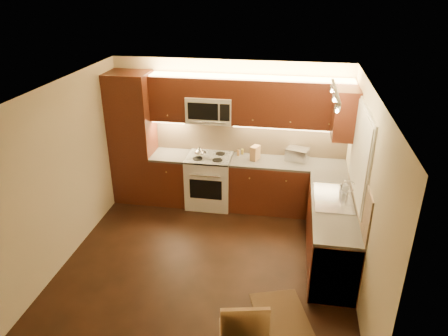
% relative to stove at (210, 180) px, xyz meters
% --- Properties ---
extents(floor, '(4.00, 4.00, 0.01)m').
position_rel_stove_xyz_m(floor, '(0.30, -1.68, -0.46)').
color(floor, black).
rests_on(floor, ground).
extents(ceiling, '(4.00, 4.00, 0.01)m').
position_rel_stove_xyz_m(ceiling, '(0.30, -1.68, 2.04)').
color(ceiling, beige).
rests_on(ceiling, ground).
extents(wall_back, '(4.00, 0.01, 2.50)m').
position_rel_stove_xyz_m(wall_back, '(0.30, 0.32, 0.79)').
color(wall_back, '#C2B28E').
rests_on(wall_back, ground).
extents(wall_front, '(4.00, 0.01, 2.50)m').
position_rel_stove_xyz_m(wall_front, '(0.30, -3.67, 0.79)').
color(wall_front, '#C2B28E').
rests_on(wall_front, ground).
extents(wall_left, '(0.01, 4.00, 2.50)m').
position_rel_stove_xyz_m(wall_left, '(-1.70, -1.68, 0.79)').
color(wall_left, '#C2B28E').
rests_on(wall_left, ground).
extents(wall_right, '(0.01, 4.00, 2.50)m').
position_rel_stove_xyz_m(wall_right, '(2.30, -1.68, 0.79)').
color(wall_right, '#C2B28E').
rests_on(wall_right, ground).
extents(pantry, '(0.70, 0.60, 2.30)m').
position_rel_stove_xyz_m(pantry, '(-1.35, 0.02, 0.69)').
color(pantry, '#40190D').
rests_on(pantry, floor).
extents(base_cab_back_left, '(0.62, 0.60, 0.86)m').
position_rel_stove_xyz_m(base_cab_back_left, '(-0.69, 0.02, -0.03)').
color(base_cab_back_left, '#40190D').
rests_on(base_cab_back_left, floor).
extents(counter_back_left, '(0.62, 0.60, 0.04)m').
position_rel_stove_xyz_m(counter_back_left, '(-0.69, 0.02, 0.42)').
color(counter_back_left, '#312F2C').
rests_on(counter_back_left, base_cab_back_left).
extents(base_cab_back_right, '(1.92, 0.60, 0.86)m').
position_rel_stove_xyz_m(base_cab_back_right, '(1.34, 0.02, -0.03)').
color(base_cab_back_right, '#40190D').
rests_on(base_cab_back_right, floor).
extents(counter_back_right, '(1.92, 0.60, 0.04)m').
position_rel_stove_xyz_m(counter_back_right, '(1.34, 0.02, 0.42)').
color(counter_back_right, '#312F2C').
rests_on(counter_back_right, base_cab_back_right).
extents(base_cab_right, '(0.60, 2.00, 0.86)m').
position_rel_stove_xyz_m(base_cab_right, '(2.00, -1.28, -0.03)').
color(base_cab_right, '#40190D').
rests_on(base_cab_right, floor).
extents(counter_right, '(0.60, 2.00, 0.04)m').
position_rel_stove_xyz_m(counter_right, '(2.00, -1.28, 0.42)').
color(counter_right, '#312F2C').
rests_on(counter_right, base_cab_right).
extents(dishwasher, '(0.58, 0.60, 0.84)m').
position_rel_stove_xyz_m(dishwasher, '(2.00, -1.98, -0.03)').
color(dishwasher, silver).
rests_on(dishwasher, floor).
extents(backsplash_back, '(3.30, 0.02, 0.60)m').
position_rel_stove_xyz_m(backsplash_back, '(0.65, 0.31, 0.74)').
color(backsplash_back, tan).
rests_on(backsplash_back, wall_back).
extents(backsplash_right, '(0.02, 2.00, 0.60)m').
position_rel_stove_xyz_m(backsplash_right, '(2.29, -1.28, 0.74)').
color(backsplash_right, tan).
rests_on(backsplash_right, wall_right).
extents(upper_cab_back_left, '(0.62, 0.35, 0.75)m').
position_rel_stove_xyz_m(upper_cab_back_left, '(-0.69, 0.15, 1.42)').
color(upper_cab_back_left, '#40190D').
rests_on(upper_cab_back_left, wall_back).
extents(upper_cab_back_right, '(1.92, 0.35, 0.75)m').
position_rel_stove_xyz_m(upper_cab_back_right, '(1.34, 0.15, 1.42)').
color(upper_cab_back_right, '#40190D').
rests_on(upper_cab_back_right, wall_back).
extents(upper_cab_bridge, '(0.76, 0.35, 0.31)m').
position_rel_stove_xyz_m(upper_cab_bridge, '(0.00, 0.15, 1.63)').
color(upper_cab_bridge, '#40190D').
rests_on(upper_cab_bridge, wall_back).
extents(upper_cab_right_corner, '(0.35, 0.50, 0.75)m').
position_rel_stove_xyz_m(upper_cab_right_corner, '(2.12, -0.28, 1.42)').
color(upper_cab_right_corner, '#40190D').
rests_on(upper_cab_right_corner, wall_right).
extents(stove, '(0.76, 0.65, 0.92)m').
position_rel_stove_xyz_m(stove, '(0.00, 0.00, 0.00)').
color(stove, silver).
rests_on(stove, floor).
extents(microwave, '(0.76, 0.38, 0.44)m').
position_rel_stove_xyz_m(microwave, '(0.00, 0.14, 1.26)').
color(microwave, silver).
rests_on(microwave, wall_back).
extents(window_frame, '(0.03, 1.44, 1.24)m').
position_rel_stove_xyz_m(window_frame, '(2.29, -1.12, 1.14)').
color(window_frame, silver).
rests_on(window_frame, wall_right).
extents(window_blinds, '(0.02, 1.36, 1.16)m').
position_rel_stove_xyz_m(window_blinds, '(2.27, -1.12, 1.14)').
color(window_blinds, silver).
rests_on(window_blinds, wall_right).
extents(sink, '(0.52, 0.86, 0.15)m').
position_rel_stove_xyz_m(sink, '(2.00, -1.12, 0.52)').
color(sink, silver).
rests_on(sink, counter_right).
extents(faucet, '(0.20, 0.04, 0.30)m').
position_rel_stove_xyz_m(faucet, '(2.18, -1.12, 0.59)').
color(faucet, silver).
rests_on(faucet, counter_right).
extents(track_light_bar, '(0.04, 1.20, 0.03)m').
position_rel_stove_xyz_m(track_light_bar, '(1.85, -1.27, 2.00)').
color(track_light_bar, silver).
rests_on(track_light_bar, ceiling).
extents(kettle, '(0.22, 0.22, 0.20)m').
position_rel_stove_xyz_m(kettle, '(-0.15, -0.06, 0.56)').
color(kettle, silver).
rests_on(kettle, stove).
extents(toaster_oven, '(0.42, 0.36, 0.21)m').
position_rel_stove_xyz_m(toaster_oven, '(1.48, 0.14, 0.55)').
color(toaster_oven, silver).
rests_on(toaster_oven, counter_back_right).
extents(knife_block, '(0.17, 0.21, 0.24)m').
position_rel_stove_xyz_m(knife_block, '(0.78, 0.05, 0.56)').
color(knife_block, '#AE834E').
rests_on(knife_block, counter_back_right).
extents(spice_jar_a, '(0.06, 0.06, 0.11)m').
position_rel_stove_xyz_m(spice_jar_a, '(0.49, 0.21, 0.49)').
color(spice_jar_a, silver).
rests_on(spice_jar_a, counter_back_right).
extents(spice_jar_b, '(0.06, 0.06, 0.09)m').
position_rel_stove_xyz_m(spice_jar_b, '(0.54, 0.24, 0.49)').
color(spice_jar_b, olive).
rests_on(spice_jar_b, counter_back_right).
extents(spice_jar_c, '(0.04, 0.04, 0.09)m').
position_rel_stove_xyz_m(spice_jar_c, '(0.75, 0.26, 0.48)').
color(spice_jar_c, silver).
rests_on(spice_jar_c, counter_back_right).
extents(spice_jar_d, '(0.05, 0.05, 0.10)m').
position_rel_stove_xyz_m(spice_jar_d, '(0.48, 0.17, 0.49)').
color(spice_jar_d, '#A86F32').
rests_on(spice_jar_d, counter_back_right).
extents(soap_bottle, '(0.12, 0.12, 0.20)m').
position_rel_stove_xyz_m(soap_bottle, '(2.15, -0.94, 0.54)').
color(soap_bottle, silver).
rests_on(soap_bottle, counter_right).
extents(rug, '(0.86, 1.05, 0.01)m').
position_rel_stove_xyz_m(rug, '(1.40, -2.58, -0.45)').
color(rug, black).
rests_on(rug, floor).
extents(dining_chair, '(0.53, 0.53, 1.02)m').
position_rel_stove_xyz_m(dining_chair, '(1.02, -3.38, 0.05)').
color(dining_chair, '#AE834E').
rests_on(dining_chair, floor).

